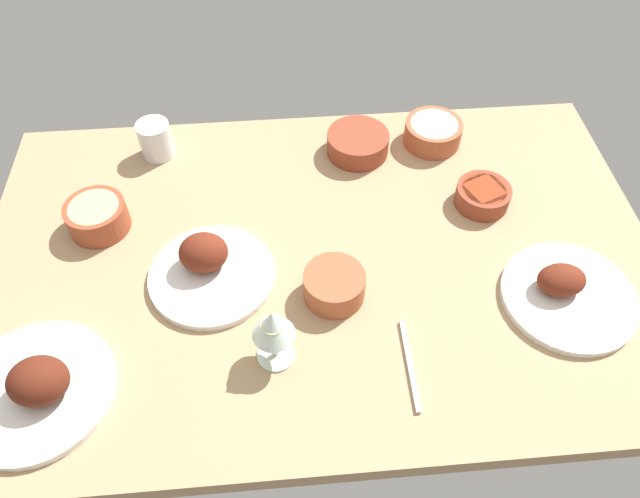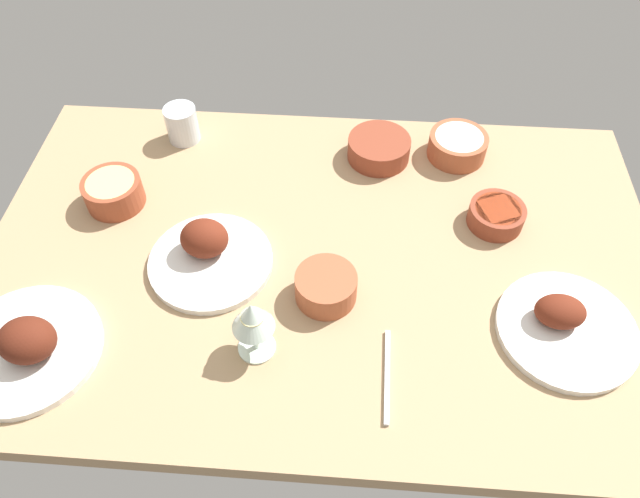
% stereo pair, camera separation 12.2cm
% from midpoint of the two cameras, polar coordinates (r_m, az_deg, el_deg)
% --- Properties ---
extents(dining_table, '(1.40, 0.90, 0.04)m').
position_cam_midpoint_polar(dining_table, '(1.25, -2.79, -1.33)').
color(dining_table, tan).
rests_on(dining_table, ground).
extents(plate_near_viewer, '(0.25, 0.25, 0.09)m').
position_cam_midpoint_polar(plate_near_viewer, '(1.21, -13.43, -1.84)').
color(plate_near_viewer, silver).
rests_on(plate_near_viewer, dining_table).
extents(plate_center_main, '(0.26, 0.26, 0.07)m').
position_cam_midpoint_polar(plate_center_main, '(1.23, 19.94, -4.12)').
color(plate_center_main, silver).
rests_on(plate_center_main, dining_table).
extents(plate_far_side, '(0.27, 0.27, 0.09)m').
position_cam_midpoint_polar(plate_far_side, '(1.18, -28.26, -11.77)').
color(plate_far_side, silver).
rests_on(plate_far_side, dining_table).
extents(bowl_onions, '(0.15, 0.15, 0.05)m').
position_cam_midpoint_polar(bowl_onions, '(1.43, 1.18, 10.00)').
color(bowl_onions, brown).
rests_on(bowl_onions, dining_table).
extents(bowl_pasta, '(0.12, 0.12, 0.06)m').
position_cam_midpoint_polar(bowl_pasta, '(1.15, -1.67, -3.64)').
color(bowl_pasta, '#A35133').
rests_on(bowl_pasta, dining_table).
extents(bowl_potatoes, '(0.13, 0.13, 0.06)m').
position_cam_midpoint_polar(bowl_potatoes, '(1.36, -22.98, 2.77)').
color(bowl_potatoes, brown).
rests_on(bowl_potatoes, dining_table).
extents(bowl_cream, '(0.14, 0.14, 0.06)m').
position_cam_midpoint_polar(bowl_cream, '(1.47, 8.40, 10.88)').
color(bowl_cream, '#A35133').
rests_on(bowl_cream, dining_table).
extents(bowl_sauce, '(0.12, 0.12, 0.05)m').
position_cam_midpoint_polar(bowl_sauce, '(1.34, 12.83, 4.90)').
color(bowl_sauce, brown).
rests_on(bowl_sauce, dining_table).
extents(wine_glass, '(0.08, 0.08, 0.14)m').
position_cam_midpoint_polar(wine_glass, '(1.03, -7.95, -7.57)').
color(wine_glass, silver).
rests_on(wine_glass, dining_table).
extents(water_tumbler, '(0.08, 0.08, 0.09)m').
position_cam_midpoint_polar(water_tumbler, '(1.49, -17.77, 9.81)').
color(water_tumbler, silver).
rests_on(water_tumbler, dining_table).
extents(fork_loose, '(0.01, 0.18, 0.01)m').
position_cam_midpoint_polar(fork_loose, '(1.09, 5.39, -11.16)').
color(fork_loose, silver).
rests_on(fork_loose, dining_table).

